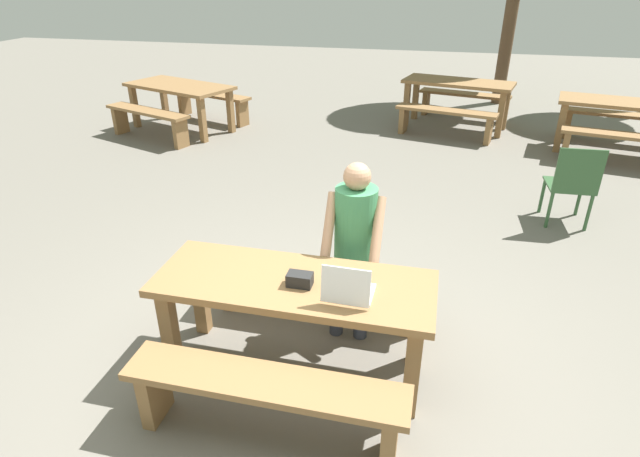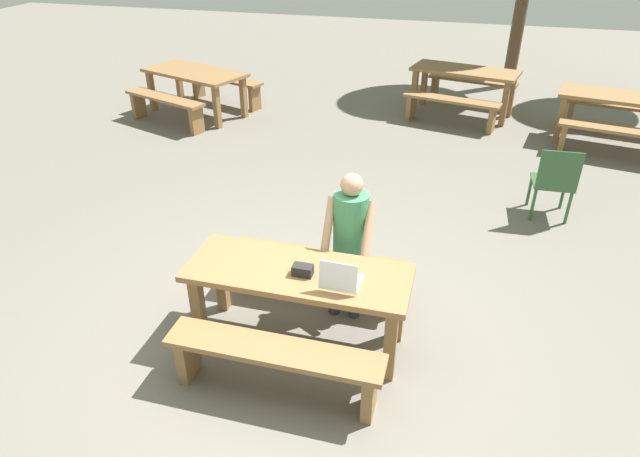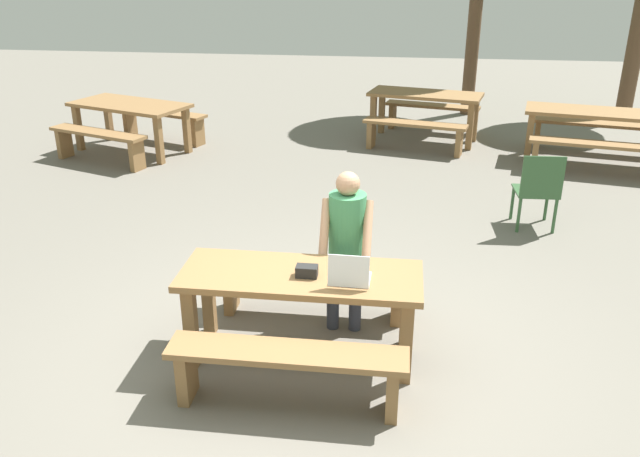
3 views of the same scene
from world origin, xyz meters
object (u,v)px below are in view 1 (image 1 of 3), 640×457
object	(u,v)px
laptop	(348,290)
picnic_table_distant	(458,89)
person_seated	(354,237)
picnic_table_front	(294,296)
picnic_table_mid	(180,92)
picnic_table_rear	(640,111)
plastic_chair	(572,184)
small_pouch	(300,279)

from	to	relation	value
laptop	picnic_table_distant	world-z (taller)	laptop
laptop	person_seated	distance (m)	0.69
picnic_table_distant	laptop	bearing A→B (deg)	-82.71
picnic_table_front	picnic_table_mid	world-z (taller)	picnic_table_mid
picnic_table_front	picnic_table_rear	bearing A→B (deg)	56.88
plastic_chair	picnic_table_mid	bearing A→B (deg)	-25.34
laptop	picnic_table_distant	bearing A→B (deg)	-94.45
plastic_chair	picnic_table_rear	distance (m)	2.92
laptop	picnic_table_distant	xyz separation A→B (m)	(0.65, 6.35, -0.12)
picnic_table_rear	picnic_table_front	bearing A→B (deg)	-111.89
picnic_table_rear	picnic_table_distant	world-z (taller)	picnic_table_distant
picnic_table_front	laptop	distance (m)	0.42
person_seated	picnic_table_rear	world-z (taller)	person_seated
picnic_table_front	picnic_table_distant	xyz separation A→B (m)	(1.02, 6.23, 0.06)
laptop	picnic_table_mid	world-z (taller)	laptop
small_pouch	laptop	bearing A→B (deg)	-12.48
person_seated	picnic_table_mid	world-z (taller)	person_seated
person_seated	picnic_table_rear	size ratio (longest dim) A/B	0.58
picnic_table_rear	laptop	bearing A→B (deg)	-108.54
picnic_table_front	picnic_table_mid	size ratio (longest dim) A/B	0.91
plastic_chair	picnic_table_rear	bearing A→B (deg)	-119.40
person_seated	picnic_table_distant	world-z (taller)	person_seated
person_seated	plastic_chair	size ratio (longest dim) A/B	1.47
small_pouch	plastic_chair	size ratio (longest dim) A/B	0.18
person_seated	plastic_chair	bearing A→B (deg)	49.09
picnic_table_mid	picnic_table_distant	size ratio (longest dim) A/B	1.05
picnic_table_front	picnic_table_distant	world-z (taller)	picnic_table_distant
picnic_table_mid	small_pouch	bearing A→B (deg)	-36.43
laptop	small_pouch	size ratio (longest dim) A/B	1.88
laptop	picnic_table_mid	distance (m)	6.40
picnic_table_front	picnic_table_rear	world-z (taller)	picnic_table_rear
picnic_table_front	picnic_table_rear	xyz separation A→B (m)	(3.48, 5.34, 0.06)
small_pouch	picnic_table_distant	size ratio (longest dim) A/B	0.08
picnic_table_front	small_pouch	bearing A→B (deg)	-40.50
plastic_chair	picnic_table_distant	world-z (taller)	plastic_chair
plastic_chair	picnic_table_front	bearing A→B (deg)	49.18
picnic_table_front	small_pouch	size ratio (longest dim) A/B	11.36
small_pouch	plastic_chair	xyz separation A→B (m)	(2.11, 2.79, -0.28)
picnic_table_rear	picnic_table_distant	bearing A→B (deg)	171.41
person_seated	picnic_table_mid	distance (m)	5.80
laptop	plastic_chair	xyz separation A→B (m)	(1.80, 2.86, -0.30)
picnic_table_mid	picnic_table_rear	size ratio (longest dim) A/B	0.88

